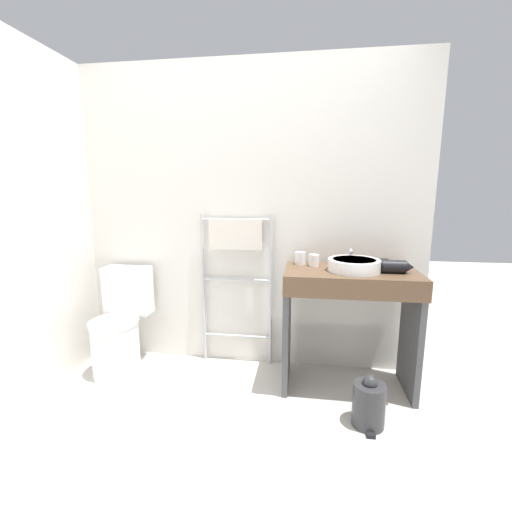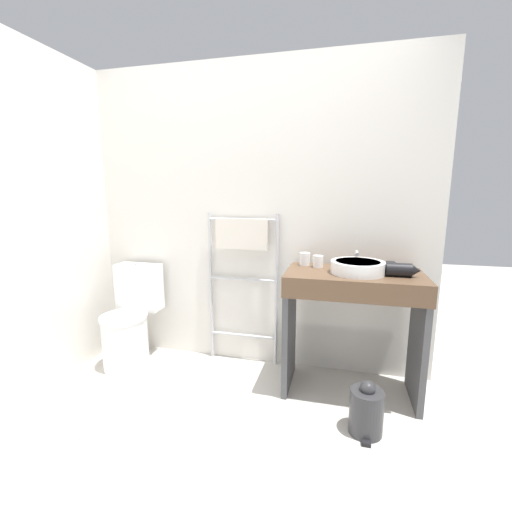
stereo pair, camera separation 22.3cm
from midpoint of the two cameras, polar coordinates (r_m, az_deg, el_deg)
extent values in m
plane|color=beige|center=(2.01, -13.98, -33.85)|extent=(12.00, 12.00, 0.00)
cube|color=silver|center=(2.76, -4.31, 6.21)|extent=(2.83, 0.12, 2.38)
cube|color=silver|center=(2.78, -36.46, 4.20)|extent=(0.12, 1.96, 2.38)
cylinder|color=white|center=(2.98, -24.39, -13.96)|extent=(0.35, 0.35, 0.42)
cylinder|color=white|center=(2.90, -24.72, -10.01)|extent=(0.37, 0.37, 0.02)
cube|color=white|center=(3.04, -22.55, -5.32)|extent=(0.37, 0.17, 0.39)
cylinder|color=silver|center=(2.99, -22.82, -1.64)|extent=(0.05, 0.05, 0.01)
cylinder|color=silver|center=(2.87, -10.94, -5.39)|extent=(0.02, 0.02, 1.24)
cylinder|color=silver|center=(2.74, 0.14, -5.94)|extent=(0.02, 0.02, 1.24)
cylinder|color=silver|center=(2.92, -5.39, -13.15)|extent=(0.55, 0.02, 0.02)
cylinder|color=silver|center=(2.77, -5.56, -3.96)|extent=(0.55, 0.02, 0.02)
cylinder|color=silver|center=(2.69, -5.75, 6.05)|extent=(0.55, 0.02, 0.02)
cube|color=silver|center=(2.67, -5.85, 3.63)|extent=(0.42, 0.04, 0.24)
cube|color=brown|center=(2.41, 12.96, -2.74)|extent=(0.90, 0.51, 0.03)
cube|color=brown|center=(2.20, 13.39, -5.90)|extent=(0.90, 0.02, 0.10)
cube|color=#4C4C4F|center=(2.55, 2.64, -12.06)|extent=(0.04, 0.43, 0.84)
cube|color=#4C4C4F|center=(2.62, 22.21, -12.24)|extent=(0.04, 0.43, 0.84)
cylinder|color=white|center=(2.37, 13.47, -1.52)|extent=(0.35, 0.35, 0.08)
cylinder|color=silver|center=(2.37, 13.51, -0.65)|extent=(0.29, 0.29, 0.01)
cylinder|color=silver|center=(2.57, 13.09, -0.17)|extent=(0.02, 0.02, 0.12)
cylinder|color=silver|center=(2.52, 13.22, 0.70)|extent=(0.02, 0.09, 0.02)
cylinder|color=white|center=(2.54, 4.90, -0.37)|extent=(0.08, 0.08, 0.09)
cylinder|color=white|center=(2.49, 7.14, -0.72)|extent=(0.07, 0.07, 0.08)
cylinder|color=black|center=(2.39, 19.49, -1.70)|extent=(0.16, 0.09, 0.09)
cone|color=black|center=(2.41, 21.92, -1.75)|extent=(0.05, 0.07, 0.07)
cube|color=black|center=(2.47, 18.33, -1.26)|extent=(0.05, 0.09, 0.06)
cylinder|color=#333335|center=(2.32, 15.48, -22.85)|extent=(0.20, 0.20, 0.27)
sphere|color=#333335|center=(2.24, 15.68, -19.61)|extent=(0.09, 0.09, 0.09)
cube|color=black|center=(2.30, 15.70, -26.92)|extent=(0.05, 0.04, 0.02)
cube|color=silver|center=(2.62, -31.13, -23.21)|extent=(0.56, 0.36, 0.01)
camera|label=1|loc=(0.11, -92.86, -0.53)|focal=24.00mm
camera|label=2|loc=(0.11, 87.14, 0.53)|focal=24.00mm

